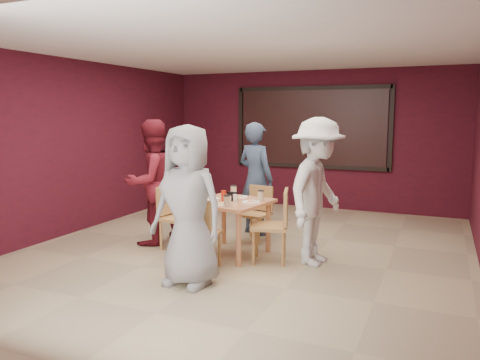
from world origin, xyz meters
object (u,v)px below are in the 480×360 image
at_px(chair_back, 257,210).
at_px(diner_back, 256,179).
at_px(dining_table, 231,207).
at_px(chair_right, 276,221).
at_px(diner_front, 188,206).
at_px(chair_left, 174,213).
at_px(chair_front, 198,230).
at_px(diner_left, 152,182).
at_px(diner_right, 317,192).

xyz_separation_m(chair_back, diner_back, (-0.18, 0.37, 0.43)).
bearing_deg(dining_table, chair_right, -6.48).
height_order(dining_table, diner_front, diner_front).
relative_size(chair_left, diner_front, 0.50).
relative_size(chair_front, diner_left, 0.50).
bearing_deg(chair_left, diner_left, 166.20).
height_order(diner_front, diner_back, diner_front).
height_order(chair_back, chair_right, chair_right).
distance_m(chair_right, diner_right, 0.66).
relative_size(chair_back, diner_back, 0.46).
xyz_separation_m(chair_back, diner_left, (-1.38, -0.78, 0.45)).
relative_size(dining_table, diner_left, 0.59).
distance_m(chair_back, chair_left, 1.29).
relative_size(chair_front, chair_right, 0.96).
bearing_deg(dining_table, chair_front, -94.67).
height_order(dining_table, diner_right, diner_right).
xyz_separation_m(diner_front, diner_back, (-0.14, 2.42, -0.01)).
bearing_deg(diner_right, dining_table, 102.37).
relative_size(dining_table, diner_back, 0.61).
bearing_deg(chair_front, diner_right, 35.55).
distance_m(chair_front, diner_front, 0.58).
xyz_separation_m(chair_left, diner_front, (0.90, -1.17, 0.40)).
distance_m(dining_table, diner_right, 1.22).
xyz_separation_m(diner_front, diner_left, (-1.35, 1.28, 0.02)).
bearing_deg(chair_back, chair_right, -55.92).
bearing_deg(diner_left, diner_right, 109.53).
bearing_deg(chair_right, diner_left, 176.43).
bearing_deg(chair_back, diner_left, -150.69).
xyz_separation_m(chair_left, diner_back, (0.76, 1.25, 0.39)).
distance_m(chair_left, diner_back, 1.52).
relative_size(diner_back, diner_right, 0.95).
distance_m(dining_table, chair_left, 0.88).
relative_size(diner_left, diner_right, 0.98).
relative_size(chair_front, diner_right, 0.49).
bearing_deg(diner_front, diner_right, 53.25).
distance_m(dining_table, diner_front, 1.26).
relative_size(dining_table, chair_front, 1.19).
relative_size(chair_right, diner_back, 0.53).
bearing_deg(dining_table, diner_left, 177.96).
distance_m(chair_right, diner_back, 1.53).
distance_m(diner_front, diner_back, 2.42).
height_order(chair_front, chair_back, chair_front).
bearing_deg(diner_right, chair_right, 116.11).
xyz_separation_m(chair_right, diner_back, (-0.78, 1.27, 0.36)).
xyz_separation_m(diner_front, diner_right, (1.14, 1.31, 0.04)).
bearing_deg(dining_table, chair_left, -175.89).
bearing_deg(diner_right, chair_back, 64.71).
bearing_deg(chair_back, diner_back, 115.43).
height_order(chair_right, diner_left, diner_left).
relative_size(diner_back, diner_left, 0.97).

